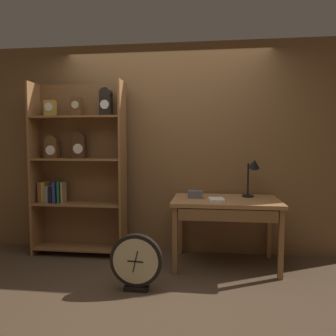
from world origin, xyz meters
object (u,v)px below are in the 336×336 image
round_clock_large (136,262)px  workbench (226,207)px  bookshelf (77,167)px  toolbox_small (195,194)px  desk_lamp (253,171)px  open_repair_manual (216,200)px

round_clock_large → workbench: bearing=39.9°
bookshelf → toolbox_small: bookshelf is taller
toolbox_small → round_clock_large: toolbox_small is taller
workbench → round_clock_large: size_ratio=2.20×
toolbox_small → workbench: bearing=-7.6°
round_clock_large → bookshelf: bearing=135.7°
desk_lamp → round_clock_large: 1.66m
open_repair_manual → bookshelf: bearing=163.5°
workbench → open_repair_manual: (-0.11, -0.11, 0.10)m
workbench → open_repair_manual: bearing=-135.1°
desk_lamp → toolbox_small: 0.71m
workbench → desk_lamp: desk_lamp is taller
desk_lamp → open_repair_manual: bearing=-146.7°
bookshelf → open_repair_manual: size_ratio=9.56×
bookshelf → workbench: bearing=-6.4°
desk_lamp → toolbox_small: (-0.64, -0.12, -0.27)m
open_repair_manual → round_clock_large: size_ratio=0.41×
workbench → desk_lamp: 0.53m
workbench → desk_lamp: (0.30, 0.16, 0.40)m
bookshelf → desk_lamp: bearing=-1.0°
bookshelf → open_repair_manual: bookshelf is taller
bookshelf → desk_lamp: 2.10m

